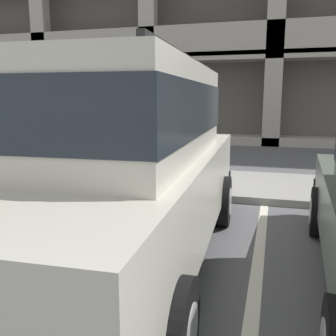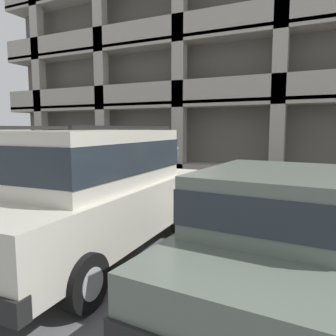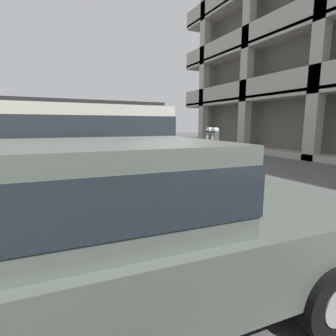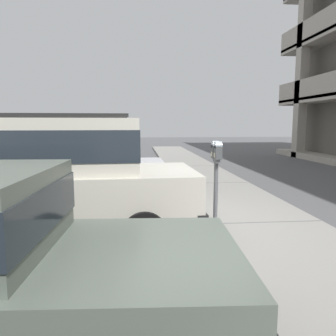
% 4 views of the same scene
% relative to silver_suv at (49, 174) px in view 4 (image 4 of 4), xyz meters
% --- Properties ---
extents(ground_plane, '(80.00, 80.00, 0.10)m').
position_rel_silver_suv_xyz_m(ground_plane, '(-0.18, 2.40, -1.14)').
color(ground_plane, '#565659').
extents(sidewalk, '(40.00, 2.20, 0.12)m').
position_rel_silver_suv_xyz_m(sidewalk, '(-0.18, 3.70, -1.03)').
color(sidewalk, gray).
rests_on(sidewalk, ground_plane).
extents(parking_stall_lines, '(12.45, 4.80, 0.01)m').
position_rel_silver_suv_xyz_m(parking_stall_lines, '(1.36, 1.00, -1.08)').
color(parking_stall_lines, silver).
rests_on(parking_stall_lines, ground_plane).
extents(silver_suv, '(2.16, 4.85, 2.03)m').
position_rel_silver_suv_xyz_m(silver_suv, '(0.00, 0.00, 0.00)').
color(silver_suv, beige).
rests_on(silver_suv, ground_plane).
extents(red_sedan, '(1.92, 4.52, 1.54)m').
position_rel_silver_suv_xyz_m(red_sedan, '(-3.35, -0.20, -0.27)').
color(red_sedan, silver).
rests_on(red_sedan, ground_plane).
extents(parking_meter_near, '(0.35, 0.12, 1.48)m').
position_rel_silver_suv_xyz_m(parking_meter_near, '(0.01, 2.75, 0.14)').
color(parking_meter_near, '#595B60').
rests_on(parking_meter_near, sidewalk).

